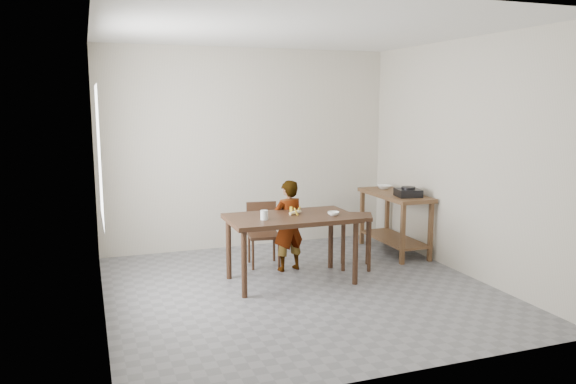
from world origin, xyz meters
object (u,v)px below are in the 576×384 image
object	(u,v)px
dining_table	(291,249)
child	(288,226)
prep_counter	(394,223)
stool	(356,241)
dining_chair	(264,235)

from	to	relation	value
dining_table	child	xyz separation A→B (m)	(0.11, 0.41, 0.17)
prep_counter	stool	world-z (taller)	prep_counter
child	dining_table	bearing A→B (deg)	63.44
dining_chair	stool	distance (m)	1.12
dining_table	dining_chair	size ratio (longest dim) A/B	1.83
prep_counter	child	world-z (taller)	child
dining_table	dining_chair	world-z (taller)	dining_chair
dining_table	stool	world-z (taller)	dining_table
dining_chair	dining_table	bearing A→B (deg)	-74.10
child	dining_chair	size ratio (longest dim) A/B	1.42
prep_counter	dining_chair	xyz separation A→B (m)	(-1.82, -0.01, -0.02)
dining_table	child	bearing A→B (deg)	74.51
dining_table	dining_chair	xyz separation A→B (m)	(-0.10, 0.69, 0.01)
child	stool	bearing A→B (deg)	156.44
dining_table	stool	distance (m)	0.95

